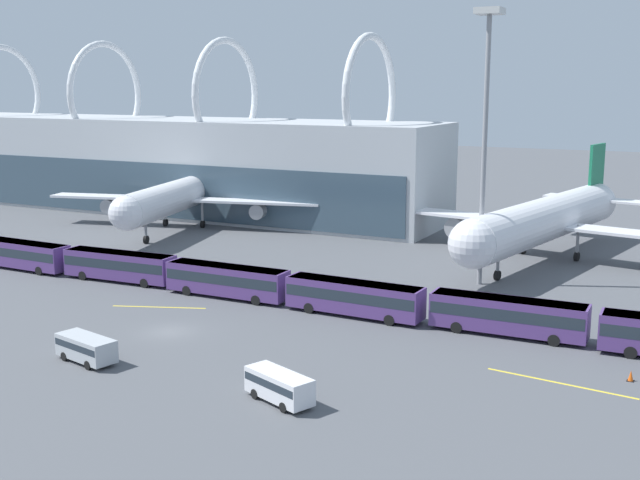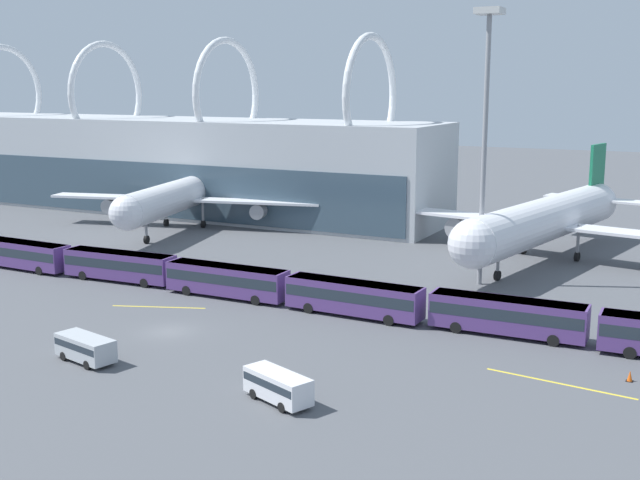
% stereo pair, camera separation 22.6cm
% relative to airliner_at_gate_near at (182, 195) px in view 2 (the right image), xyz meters
% --- Properties ---
extents(ground_plane, '(440.00, 440.00, 0.00)m').
position_rel_airliner_at_gate_near_xyz_m(ground_plane, '(29.99, -42.51, -5.01)').
color(ground_plane, '#515459').
extents(terminal_building, '(121.74, 18.81, 28.60)m').
position_rel_airliner_at_gate_near_xyz_m(terminal_building, '(-25.64, 13.55, 3.31)').
color(terminal_building, '#B2B7BC').
rests_on(terminal_building, ground_plane).
extents(airliner_at_gate_near, '(42.04, 38.55, 14.09)m').
position_rel_airliner_at_gate_near_xyz_m(airliner_at_gate_near, '(0.00, 0.00, 0.00)').
color(airliner_at_gate_near, white).
rests_on(airliner_at_gate_near, ground_plane).
extents(airliner_at_gate_far, '(44.95, 44.13, 13.17)m').
position_rel_airliner_at_gate_near_xyz_m(airliner_at_gate_far, '(53.20, 2.57, -0.05)').
color(airliner_at_gate_far, white).
rests_on(airliner_at_gate_far, ground_plane).
extents(shuttle_bus_0, '(13.32, 3.00, 3.25)m').
position_rel_airliner_at_gate_near_xyz_m(shuttle_bus_0, '(-0.13, -30.83, -3.10)').
color(shuttle_bus_0, '#56387A').
rests_on(shuttle_bus_0, ground_plane).
extents(shuttle_bus_1, '(13.36, 3.25, 3.25)m').
position_rel_airliner_at_gate_near_xyz_m(shuttle_bus_1, '(14.02, -30.27, -3.10)').
color(shuttle_bus_1, '#56387A').
rests_on(shuttle_bus_1, ground_plane).
extents(shuttle_bus_2, '(13.26, 2.73, 3.25)m').
position_rel_airliner_at_gate_near_xyz_m(shuttle_bus_2, '(28.17, -30.62, -3.10)').
color(shuttle_bus_2, '#56387A').
rests_on(shuttle_bus_2, ground_plane).
extents(shuttle_bus_3, '(13.33, 3.04, 3.25)m').
position_rel_airliner_at_gate_near_xyz_m(shuttle_bus_3, '(42.32, -30.88, -3.10)').
color(shuttle_bus_3, '#56387A').
rests_on(shuttle_bus_3, ground_plane).
extents(shuttle_bus_4, '(13.30, 2.90, 3.25)m').
position_rel_airliner_at_gate_near_xyz_m(shuttle_bus_4, '(56.47, -30.30, -3.10)').
color(shuttle_bus_4, '#56387A').
rests_on(shuttle_bus_4, ground_plane).
extents(service_van_foreground, '(5.69, 3.76, 2.08)m').
position_rel_airliner_at_gate_near_xyz_m(service_van_foreground, '(46.34, -51.88, -3.78)').
color(service_van_foreground, silver).
rests_on(service_van_foreground, ground_plane).
extents(service_van_crossing, '(5.70, 3.20, 2.02)m').
position_rel_airliner_at_gate_near_xyz_m(service_van_crossing, '(29.05, -51.66, -3.81)').
color(service_van_crossing, '#B2B7BC').
rests_on(service_van_crossing, ground_plane).
extents(floodlight_mast, '(2.67, 2.67, 28.76)m').
position_rel_airliner_at_gate_near_xyz_m(floodlight_mast, '(49.34, -13.71, 14.54)').
color(floodlight_mast, gray).
rests_on(floodlight_mast, ground_plane).
extents(lane_stripe_0, '(10.88, 1.54, 0.01)m').
position_rel_airliner_at_gate_near_xyz_m(lane_stripe_0, '(62.64, -39.73, -5.01)').
color(lane_stripe_0, yellow).
rests_on(lane_stripe_0, ground_plane).
extents(lane_stripe_1, '(8.68, 3.48, 0.01)m').
position_rel_airliner_at_gate_near_xyz_m(lane_stripe_1, '(43.87, -28.78, -5.01)').
color(lane_stripe_1, yellow).
rests_on(lane_stripe_1, ground_plane).
extents(lane_stripe_2, '(6.49, 2.67, 0.01)m').
position_rel_airliner_at_gate_near_xyz_m(lane_stripe_2, '(22.74, -26.37, -5.01)').
color(lane_stripe_2, yellow).
rests_on(lane_stripe_2, ground_plane).
extents(lane_stripe_3, '(8.68, 3.53, 0.01)m').
position_rel_airliner_at_gate_near_xyz_m(lane_stripe_3, '(24.27, -36.65, -5.01)').
color(lane_stripe_3, yellow).
rests_on(lane_stripe_3, ground_plane).
extents(traffic_cone_0, '(0.52, 0.52, 0.81)m').
position_rel_airliner_at_gate_near_xyz_m(traffic_cone_0, '(67.12, -36.97, -4.62)').
color(traffic_cone_0, black).
rests_on(traffic_cone_0, ground_plane).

